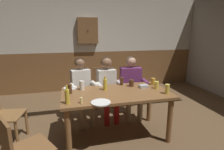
{
  "coord_description": "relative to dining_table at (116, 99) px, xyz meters",
  "views": [
    {
      "loc": [
        -0.7,
        -2.47,
        1.69
      ],
      "look_at": [
        0.0,
        0.34,
        0.98
      ],
      "focal_mm": 28.33,
      "sensor_mm": 36.0,
      "label": 1
    }
  ],
  "objects": [
    {
      "name": "pint_glass_1",
      "position": [
        0.75,
        0.23,
        0.17
      ],
      "size": [
        0.08,
        0.08,
        0.12
      ],
      "primitive_type": "cylinder",
      "color": "gold",
      "rests_on": "dining_table"
    },
    {
      "name": "back_wall_wainscot",
      "position": [
        0.0,
        2.66,
        -0.1
      ],
      "size": [
        6.47,
        0.12,
        1.12
      ],
      "primitive_type": "cube",
      "color": "brown",
      "rests_on": "ground_plane"
    },
    {
      "name": "wall_dart_cabinet",
      "position": [
        -0.14,
        2.53,
        1.07
      ],
      "size": [
        0.56,
        0.15,
        0.7
      ],
      "color": "brown"
    },
    {
      "name": "pint_glass_6",
      "position": [
        -0.51,
        0.25,
        0.19
      ],
      "size": [
        0.08,
        0.08,
        0.15
      ],
      "primitive_type": "cylinder",
      "color": "white",
      "rests_on": "dining_table"
    },
    {
      "name": "dining_table",
      "position": [
        0.0,
        0.0,
        0.0
      ],
      "size": [
        1.67,
        0.87,
        0.77
      ],
      "color": "brown",
      "rests_on": "ground_plane"
    },
    {
      "name": "plate_1",
      "position": [
        -0.7,
        0.37,
        0.12
      ],
      "size": [
        0.22,
        0.22,
        0.01
      ],
      "primitive_type": "cylinder",
      "color": "white",
      "rests_on": "dining_table"
    },
    {
      "name": "pint_glass_5",
      "position": [
        -0.7,
        0.11,
        0.19
      ],
      "size": [
        0.07,
        0.07,
        0.15
      ],
      "primitive_type": "cylinder",
      "color": "#4C2D19",
      "rests_on": "dining_table"
    },
    {
      "name": "person_2",
      "position": [
        0.49,
        0.66,
        0.01
      ],
      "size": [
        0.58,
        0.56,
        1.22
      ],
      "rotation": [
        0.0,
        0.0,
        3.03
      ],
      "color": "#6B2D66",
      "rests_on": "ground_plane"
    },
    {
      "name": "person_0",
      "position": [
        -0.49,
        0.65,
        0.01
      ],
      "size": [
        0.53,
        0.58,
        1.23
      ],
      "rotation": [
        0.0,
        0.0,
        3.33
      ],
      "color": "silver",
      "rests_on": "ground_plane"
    },
    {
      "name": "bottle_1",
      "position": [
        -0.15,
        0.14,
        0.21
      ],
      "size": [
        0.06,
        0.06,
        0.23
      ],
      "color": "gold",
      "rests_on": "dining_table"
    },
    {
      "name": "pint_glass_2",
      "position": [
        0.34,
        0.23,
        0.17
      ],
      "size": [
        0.08,
        0.08,
        0.12
      ],
      "primitive_type": "cylinder",
      "color": "#4C2D19",
      "rests_on": "dining_table"
    },
    {
      "name": "pint_glass_4",
      "position": [
        0.2,
        0.36,
        0.18
      ],
      "size": [
        0.06,
        0.06,
        0.14
      ],
      "primitive_type": "cylinder",
      "color": "#4C2D19",
      "rests_on": "dining_table"
    },
    {
      "name": "table_candle",
      "position": [
        -0.56,
        -0.31,
        0.15
      ],
      "size": [
        0.04,
        0.04,
        0.08
      ],
      "primitive_type": "cylinder",
      "color": "#F9E08C",
      "rests_on": "dining_table"
    },
    {
      "name": "back_wall_upper",
      "position": [
        0.0,
        2.66,
        1.24
      ],
      "size": [
        6.47,
        0.12,
        1.54
      ],
      "primitive_type": "cube",
      "color": "beige"
    },
    {
      "name": "chair_empty_far_end",
      "position": [
        0.03,
        1.37,
        -0.18
      ],
      "size": [
        0.45,
        0.45,
        0.88
      ],
      "rotation": [
        0.0,
        0.0,
        -3.17
      ],
      "color": "brown",
      "rests_on": "ground_plane"
    },
    {
      "name": "pint_glass_0",
      "position": [
        0.73,
        -0.26,
        0.19
      ],
      "size": [
        0.07,
        0.07,
        0.15
      ],
      "primitive_type": "cylinder",
      "color": "#E5C64C",
      "rests_on": "dining_table"
    },
    {
      "name": "chair_empty_near_left",
      "position": [
        -1.74,
        0.26,
        -0.18
      ],
      "size": [
        0.5,
        0.5,
        0.88
      ],
      "rotation": [
        0.0,
        0.0,
        -1.72
      ],
      "color": "brown",
      "rests_on": "ground_plane"
    },
    {
      "name": "ground_plane",
      "position": [
        0.0,
        -0.07,
        -0.66
      ],
      "size": [
        7.76,
        7.76,
        0.0
      ],
      "primitive_type": "plane",
      "color": "brown"
    },
    {
      "name": "pint_glass_3",
      "position": [
        0.7,
        0.01,
        0.17
      ],
      "size": [
        0.08,
        0.08,
        0.12
      ],
      "primitive_type": "cylinder",
      "color": "#E5C64C",
      "rests_on": "dining_table"
    },
    {
      "name": "condiment_caddy",
      "position": [
        0.51,
        0.11,
        0.14
      ],
      "size": [
        0.14,
        0.1,
        0.05
      ],
      "primitive_type": "cube",
      "color": "#B2B7BC",
      "rests_on": "dining_table"
    },
    {
      "name": "bottle_0",
      "position": [
        -0.74,
        -0.29,
        0.22
      ],
      "size": [
        0.06,
        0.06,
        0.25
      ],
      "color": "gold",
      "rests_on": "dining_table"
    },
    {
      "name": "person_1",
      "position": [
        0.01,
        0.66,
        0.02
      ],
      "size": [
        0.51,
        0.54,
        1.24
      ],
      "rotation": [
        0.0,
        0.0,
        3.22
      ],
      "color": "silver",
      "rests_on": "ground_plane"
    },
    {
      "name": "plate_0",
      "position": [
        -0.31,
        -0.37,
        0.12
      ],
      "size": [
        0.26,
        0.26,
        0.01
      ],
      "primitive_type": "cylinder",
      "color": "white",
      "rests_on": "dining_table"
    }
  ]
}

